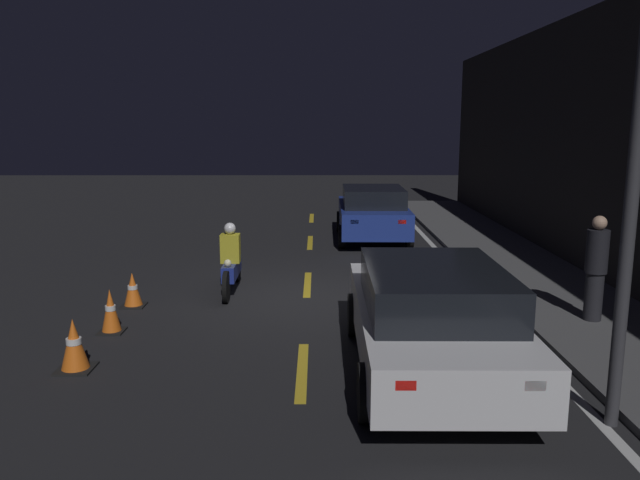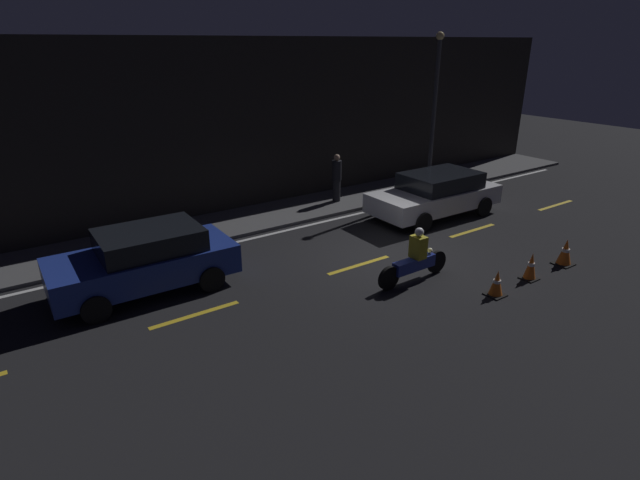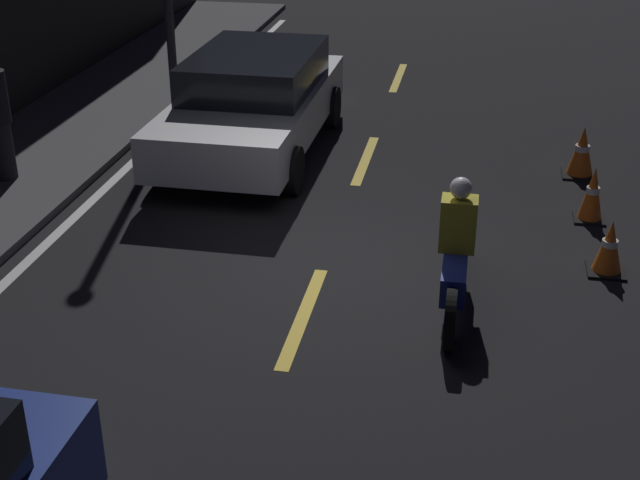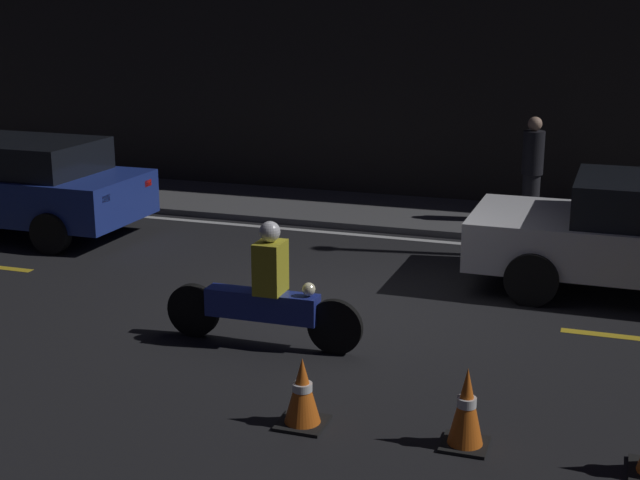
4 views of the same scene
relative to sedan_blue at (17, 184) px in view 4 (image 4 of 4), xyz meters
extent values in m
plane|color=black|center=(5.95, -1.74, -0.78)|extent=(56.00, 56.00, 0.00)
cube|color=#4C4C4F|center=(5.95, 2.99, -0.73)|extent=(28.00, 2.38, 0.11)
cube|color=black|center=(5.95, 4.33, 2.03)|extent=(28.00, 0.30, 5.62)
cube|color=gold|center=(4.95, -1.74, -0.78)|extent=(2.00, 0.14, 0.01)
cube|color=silver|center=(5.95, 1.55, -0.78)|extent=(25.20, 0.14, 0.01)
cube|color=navy|center=(-0.05, 0.00, -0.14)|extent=(4.12, 1.87, 0.68)
cube|color=black|center=(0.15, 0.00, 0.45)|extent=(2.28, 1.66, 0.50)
cube|color=red|center=(1.96, -0.62, 0.03)|extent=(0.06, 0.20, 0.10)
cube|color=red|center=(1.97, 0.56, 0.03)|extent=(0.06, 0.20, 0.10)
cylinder|color=black|center=(1.20, -0.90, -0.48)|extent=(0.62, 0.19, 0.61)
cylinder|color=black|center=(1.23, 0.87, -0.48)|extent=(0.62, 0.19, 0.61)
cylinder|color=black|center=(8.03, -0.98, -0.46)|extent=(0.65, 0.19, 0.65)
cylinder|color=black|center=(8.05, 0.86, -0.46)|extent=(0.65, 0.19, 0.65)
cylinder|color=black|center=(6.26, -3.20, -0.49)|extent=(0.59, 0.08, 0.59)
cylinder|color=black|center=(4.65, -3.21, -0.49)|extent=(0.59, 0.10, 0.59)
cube|color=navy|center=(5.45, -3.20, -0.34)|extent=(1.24, 0.25, 0.30)
sphere|color=#F2EABF|center=(5.98, -3.20, -0.11)|extent=(0.14, 0.14, 0.14)
cube|color=gold|center=(5.55, -3.20, 0.09)|extent=(0.28, 0.36, 0.55)
sphere|color=silver|center=(5.55, -3.20, 0.47)|extent=(0.22, 0.22, 0.22)
cube|color=black|center=(6.49, -4.83, -0.77)|extent=(0.41, 0.41, 0.03)
cone|color=orange|center=(6.49, -4.83, -0.46)|extent=(0.32, 0.32, 0.59)
cylinder|color=white|center=(6.49, -4.83, -0.43)|extent=(0.17, 0.17, 0.07)
cube|color=black|center=(7.89, -4.76, -0.77)|extent=(0.38, 0.38, 0.03)
cone|color=orange|center=(7.89, -4.76, -0.42)|extent=(0.29, 0.29, 0.67)
cylinder|color=white|center=(7.89, -4.76, -0.39)|extent=(0.16, 0.16, 0.08)
cylinder|color=black|center=(7.61, 2.88, -0.29)|extent=(0.28, 0.28, 0.78)
cylinder|color=black|center=(7.61, 2.88, 0.45)|extent=(0.34, 0.34, 0.69)
sphere|color=tan|center=(7.61, 2.88, 0.90)|extent=(0.22, 0.22, 0.22)
camera|label=1|loc=(17.23, -1.54, 2.44)|focal=35.00mm
camera|label=2|loc=(-2.66, -10.94, 4.68)|focal=28.00mm
camera|label=3|loc=(-2.61, -3.33, 3.80)|focal=50.00mm
camera|label=4|loc=(8.89, -11.45, 2.77)|focal=50.00mm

